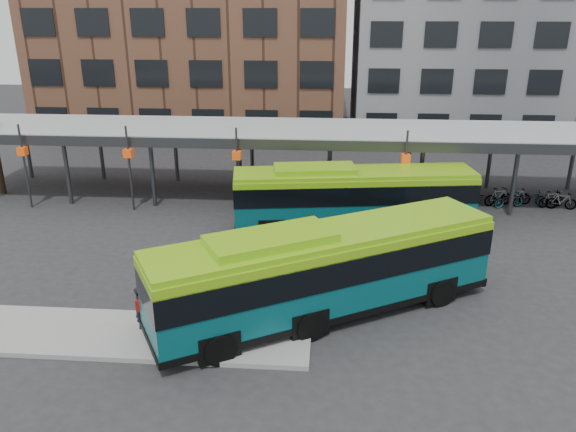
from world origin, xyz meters
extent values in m
plane|color=#28282B|center=(0.00, 0.00, 0.00)|extent=(120.00, 120.00, 0.00)
cube|color=gray|center=(-5.50, -3.00, 0.09)|extent=(14.00, 3.00, 0.18)
cube|color=#999B9E|center=(0.00, 13.00, 4.00)|extent=(40.00, 6.00, 0.35)
cube|color=#383A3D|center=(0.00, 10.00, 3.85)|extent=(40.00, 0.15, 0.55)
cylinder|color=#383A3D|center=(-18.00, 15.50, 1.90)|extent=(0.24, 0.24, 3.80)
cylinder|color=#383A3D|center=(-13.00, 10.50, 1.90)|extent=(0.24, 0.24, 3.80)
cylinder|color=#383A3D|center=(-13.00, 15.50, 1.90)|extent=(0.24, 0.24, 3.80)
cylinder|color=#383A3D|center=(-8.00, 10.50, 1.90)|extent=(0.24, 0.24, 3.80)
cylinder|color=#383A3D|center=(-8.00, 15.50, 1.90)|extent=(0.24, 0.24, 3.80)
cylinder|color=#383A3D|center=(-3.00, 10.50, 1.90)|extent=(0.24, 0.24, 3.80)
cylinder|color=#383A3D|center=(-3.00, 15.50, 1.90)|extent=(0.24, 0.24, 3.80)
cylinder|color=#383A3D|center=(2.00, 10.50, 1.90)|extent=(0.24, 0.24, 3.80)
cylinder|color=#383A3D|center=(2.00, 15.50, 1.90)|extent=(0.24, 0.24, 3.80)
cylinder|color=#383A3D|center=(7.00, 10.50, 1.90)|extent=(0.24, 0.24, 3.80)
cylinder|color=#383A3D|center=(7.00, 15.50, 1.90)|extent=(0.24, 0.24, 3.80)
cylinder|color=#383A3D|center=(12.00, 10.50, 1.90)|extent=(0.24, 0.24, 3.80)
cylinder|color=#383A3D|center=(12.00, 15.50, 1.90)|extent=(0.24, 0.24, 3.80)
cylinder|color=#383A3D|center=(17.00, 15.50, 1.90)|extent=(0.24, 0.24, 3.80)
cylinder|color=#383A3D|center=(-15.00, 9.70, 2.40)|extent=(0.12, 0.12, 4.80)
cube|color=#CA400B|center=(-15.00, 9.70, 3.30)|extent=(0.45, 0.45, 0.45)
cylinder|color=#383A3D|center=(-9.00, 9.70, 2.40)|extent=(0.12, 0.12, 4.80)
cube|color=#CA400B|center=(-9.00, 9.70, 3.30)|extent=(0.45, 0.45, 0.45)
cylinder|color=#383A3D|center=(-3.00, 9.70, 2.40)|extent=(0.12, 0.12, 4.80)
cube|color=#CA400B|center=(-3.00, 9.70, 3.30)|extent=(0.45, 0.45, 0.45)
cylinder|color=#383A3D|center=(6.00, 9.70, 2.40)|extent=(0.12, 0.12, 4.80)
cube|color=#CA400B|center=(6.00, 9.70, 3.30)|extent=(0.45, 0.45, 0.45)
cube|color=brown|center=(-10.00, 32.00, 11.00)|extent=(26.00, 14.00, 22.00)
cube|color=slate|center=(16.00, 32.00, 10.00)|extent=(24.00, 14.00, 20.00)
cube|color=#075157|center=(1.95, -0.91, 1.74)|extent=(12.72, 8.81, 2.72)
cube|color=black|center=(1.95, -0.91, 2.29)|extent=(12.79, 8.89, 1.03)
cube|color=#7BBB13|center=(1.95, -0.91, 3.21)|extent=(12.66, 8.71, 0.22)
cube|color=#7BBB13|center=(0.06, -1.98, 3.43)|extent=(4.76, 3.85, 0.38)
cube|color=black|center=(1.95, -0.91, 0.51)|extent=(12.80, 8.90, 0.26)
cylinder|color=black|center=(6.40, 0.08, 0.54)|extent=(1.11, 0.82, 1.09)
cylinder|color=black|center=(5.09, 2.39, 0.54)|extent=(1.11, 0.82, 1.09)
cylinder|color=black|center=(1.47, -2.71, 0.54)|extent=(1.11, 0.82, 1.09)
cylinder|color=black|center=(0.16, -0.40, 0.54)|extent=(1.11, 0.82, 1.09)
cylinder|color=black|center=(-1.37, -4.32, 0.54)|extent=(1.11, 0.82, 1.09)
cylinder|color=black|center=(-2.68, -2.00, 0.54)|extent=(1.11, 0.82, 1.09)
cube|color=#075157|center=(3.26, 7.92, 1.62)|extent=(12.36, 4.23, 2.53)
cube|color=black|center=(3.26, 7.92, 2.12)|extent=(12.41, 4.29, 0.96)
cube|color=#7BBB13|center=(3.26, 7.92, 2.98)|extent=(12.34, 4.13, 0.20)
cube|color=#7BBB13|center=(1.26, 7.64, 3.18)|extent=(4.26, 2.38, 0.35)
cube|color=black|center=(3.26, 7.92, 0.47)|extent=(12.42, 4.29, 0.24)
cylinder|color=black|center=(7.44, 7.28, 0.51)|extent=(1.04, 0.44, 1.01)
cylinder|color=black|center=(7.08, 9.72, 0.51)|extent=(1.04, 0.44, 1.01)
cylinder|color=black|center=(2.24, 6.53, 0.51)|extent=(1.04, 0.44, 1.01)
cylinder|color=black|center=(1.89, 8.97, 0.51)|extent=(1.04, 0.44, 1.01)
cylinder|color=black|center=(-0.76, 6.10, 0.51)|extent=(1.04, 0.44, 1.01)
cylinder|color=black|center=(-1.11, 8.54, 0.51)|extent=(1.04, 0.44, 1.01)
imported|color=black|center=(-4.50, -2.58, 0.96)|extent=(0.40, 0.59, 1.56)
cube|color=maroon|center=(-4.49, -2.76, 1.17)|extent=(0.18, 0.30, 0.42)
imported|color=slate|center=(11.02, 11.93, 0.43)|extent=(1.66, 0.67, 0.86)
imported|color=slate|center=(11.76, 12.00, 0.53)|extent=(1.84, 1.07, 1.07)
imported|color=slate|center=(12.27, 11.72, 0.48)|extent=(1.94, 1.17, 0.96)
imported|color=slate|center=(12.85, 12.36, 0.49)|extent=(1.68, 0.62, 0.99)
imported|color=slate|center=(13.64, 12.30, 0.46)|extent=(1.83, 0.94, 0.92)
imported|color=slate|center=(14.70, 11.92, 0.49)|extent=(1.69, 0.94, 0.98)
imported|color=slate|center=(14.76, 12.25, 0.46)|extent=(1.84, 1.01, 0.92)
imported|color=slate|center=(15.15, 11.62, 0.50)|extent=(1.70, 0.64, 1.00)
camera|label=1|loc=(1.96, -19.42, 10.94)|focal=35.00mm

